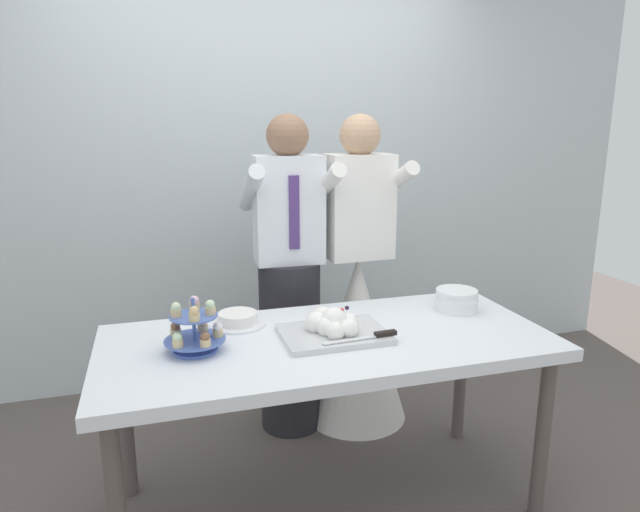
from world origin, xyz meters
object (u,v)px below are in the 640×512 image
object	(u,v)px
person_groom	(290,294)
round_cake	(238,320)
person_bride	(357,317)
main_cake_tray	(333,327)
plate_stack	(457,300)
cupcake_stand	(195,330)
dessert_table	(328,354)

from	to	relation	value
person_groom	round_cake	bearing A→B (deg)	-126.63
person_bride	main_cake_tray	bearing A→B (deg)	-117.58
main_cake_tray	plate_stack	world-z (taller)	main_cake_tray
cupcake_stand	main_cake_tray	distance (m)	0.55
dessert_table	person_groom	size ratio (longest dim) A/B	1.08
person_groom	person_bride	xyz separation A→B (m)	(0.37, -0.01, -0.16)
main_cake_tray	round_cake	distance (m)	0.43
main_cake_tray	round_cake	size ratio (longest dim) A/B	1.81
cupcake_stand	plate_stack	size ratio (longest dim) A/B	1.18
round_cake	person_bride	distance (m)	0.86
plate_stack	round_cake	bearing A→B (deg)	174.44
round_cake	person_bride	bearing A→B (deg)	31.99
main_cake_tray	person_bride	size ratio (longest dim) A/B	0.26
plate_stack	round_cake	world-z (taller)	plate_stack
dessert_table	plate_stack	bearing A→B (deg)	12.10
plate_stack	person_bride	size ratio (longest dim) A/B	0.12
plate_stack	round_cake	xyz separation A→B (m)	(-0.99, 0.10, -0.03)
dessert_table	round_cake	size ratio (longest dim) A/B	7.50
cupcake_stand	round_cake	xyz separation A→B (m)	(0.19, 0.23, -0.06)
dessert_table	round_cake	distance (m)	0.42
person_groom	cupcake_stand	bearing A→B (deg)	-127.73
person_groom	dessert_table	bearing A→B (deg)	-90.50
main_cake_tray	plate_stack	xyz separation A→B (m)	(0.64, 0.15, 0.01)
dessert_table	person_bride	world-z (taller)	person_bride
main_cake_tray	round_cake	bearing A→B (deg)	145.40
dessert_table	person_groom	world-z (taller)	person_groom
cupcake_stand	round_cake	distance (m)	0.31
main_cake_tray	person_bride	xyz separation A→B (m)	(0.36, 0.68, -0.23)
dessert_table	main_cake_tray	distance (m)	0.12
cupcake_stand	person_groom	distance (m)	0.87
dessert_table	cupcake_stand	xyz separation A→B (m)	(-0.52, 0.01, 0.16)
cupcake_stand	main_cake_tray	world-z (taller)	cupcake_stand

